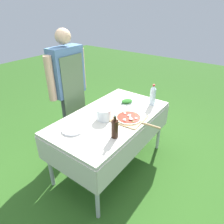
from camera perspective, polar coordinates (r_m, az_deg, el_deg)
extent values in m
plane|color=#2D5B1E|center=(2.74, -0.32, -14.55)|extent=(12.00, 12.00, 0.00)
cube|color=beige|center=(2.31, -0.37, -1.51)|extent=(1.46, 0.81, 0.04)
cube|color=beige|center=(2.21, 8.20, -8.20)|extent=(1.46, 0.01, 0.28)
cube|color=beige|center=(2.62, -7.53, -1.80)|extent=(1.46, 0.01, 0.28)
cube|color=beige|center=(1.98, -13.64, -14.19)|extent=(0.01, 0.81, 0.28)
cube|color=beige|center=(2.93, 8.28, 1.69)|extent=(0.01, 0.81, 0.28)
cylinder|color=#B7B7BC|center=(1.98, -4.31, -21.99)|extent=(0.04, 0.04, 0.70)
cylinder|color=#B7B7BC|center=(2.86, 13.37, -4.40)|extent=(0.04, 0.04, 0.70)
cylinder|color=#B7B7BC|center=(2.36, -17.51, -13.36)|extent=(0.04, 0.04, 0.70)
cylinder|color=#B7B7BC|center=(3.14, 1.97, -0.42)|extent=(0.04, 0.04, 0.70)
cylinder|color=#4C4C51|center=(2.96, -10.16, -1.55)|extent=(0.12, 0.12, 0.81)
cylinder|color=#4C4C51|center=(2.87, -12.47, -2.84)|extent=(0.12, 0.12, 0.81)
cube|color=#4C7099|center=(2.63, -12.79, 11.25)|extent=(0.44, 0.19, 0.61)
cube|color=#56704C|center=(2.63, -10.78, 6.16)|extent=(0.35, 0.01, 0.88)
cylinder|color=tan|center=(2.80, -8.72, 12.13)|extent=(0.09, 0.09, 0.54)
cylinder|color=tan|center=(2.48, -17.20, 9.00)|extent=(0.09, 0.09, 0.54)
sphere|color=tan|center=(2.54, -13.87, 20.24)|extent=(0.19, 0.19, 0.19)
cube|color=tan|center=(2.24, 4.80, -1.89)|extent=(0.35, 0.35, 0.01)
cylinder|color=tan|center=(2.15, 11.11, -3.83)|extent=(0.04, 0.21, 0.02)
cylinder|color=beige|center=(2.23, 4.81, -1.62)|extent=(0.30, 0.30, 0.01)
cylinder|color=#B22819|center=(2.23, 4.82, -1.43)|extent=(0.26, 0.26, 0.00)
ellipsoid|color=white|center=(2.24, 4.79, -1.03)|extent=(0.04, 0.04, 0.01)
ellipsoid|color=white|center=(2.20, 6.87, -1.76)|extent=(0.04, 0.04, 0.01)
ellipsoid|color=white|center=(2.26, 5.09, -0.76)|extent=(0.04, 0.04, 0.01)
ellipsoid|color=white|center=(2.29, 3.67, -0.33)|extent=(0.03, 0.03, 0.01)
ellipsoid|color=white|center=(2.21, 5.29, -1.56)|extent=(0.04, 0.04, 0.01)
ellipsoid|color=white|center=(2.24, 5.07, -1.07)|extent=(0.04, 0.04, 0.01)
ellipsoid|color=white|center=(2.17, 5.46, -2.02)|extent=(0.06, 0.06, 0.02)
ellipsoid|color=white|center=(2.16, 3.61, -2.19)|extent=(0.05, 0.06, 0.01)
ellipsoid|color=#286B23|center=(2.28, 6.66, -0.62)|extent=(0.02, 0.03, 0.00)
ellipsoid|color=#286B23|center=(2.14, 5.94, -2.78)|extent=(0.02, 0.04, 0.00)
ellipsoid|color=#286B23|center=(2.15, 3.72, -2.48)|extent=(0.02, 0.03, 0.00)
ellipsoid|color=#286B23|center=(2.19, 4.91, -1.96)|extent=(0.02, 0.03, 0.00)
cylinder|color=black|center=(1.90, 0.80, -4.90)|extent=(0.07, 0.07, 0.18)
cylinder|color=black|center=(1.84, 0.82, -1.85)|extent=(0.03, 0.03, 0.05)
cylinder|color=silver|center=(1.82, 0.83, -0.94)|extent=(0.03, 0.03, 0.02)
cylinder|color=silver|center=(2.56, 11.52, 4.21)|extent=(0.07, 0.07, 0.21)
cone|color=silver|center=(2.51, 11.81, 6.87)|extent=(0.07, 0.07, 0.04)
cylinder|color=#B22823|center=(2.50, 11.88, 7.52)|extent=(0.03, 0.03, 0.02)
cube|color=silver|center=(2.60, 4.28, 2.68)|extent=(0.21, 0.19, 0.01)
ellipsoid|color=#286B23|center=(2.59, 4.30, 3.13)|extent=(0.18, 0.16, 0.04)
cylinder|color=silver|center=(2.20, -2.32, -0.64)|extent=(0.16, 0.16, 0.13)
cylinder|color=white|center=(2.09, -11.05, -5.04)|extent=(0.24, 0.24, 0.00)
cylinder|color=white|center=(2.08, -11.06, -4.93)|extent=(0.24, 0.24, 0.00)
cylinder|color=white|center=(2.08, -11.07, -4.81)|extent=(0.24, 0.24, 0.00)
cylinder|color=white|center=(2.08, -11.09, -4.70)|extent=(0.23, 0.23, 0.00)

